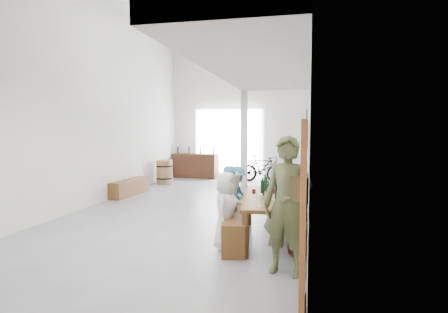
% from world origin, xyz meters
% --- Properties ---
extents(floor, '(12.00, 12.00, 0.00)m').
position_xyz_m(floor, '(0.00, 0.00, 0.00)').
color(floor, slate).
rests_on(floor, ground).
extents(room_walls, '(12.00, 12.00, 12.00)m').
position_xyz_m(room_walls, '(0.00, 0.00, 3.55)').
color(room_walls, white).
rests_on(room_walls, ground).
extents(gateway_portal, '(2.80, 0.08, 2.80)m').
position_xyz_m(gateway_portal, '(-0.40, 5.94, 1.40)').
color(gateway_portal, white).
rests_on(gateway_portal, ground).
extents(right_wall_decor, '(0.07, 8.28, 5.07)m').
position_xyz_m(right_wall_decor, '(2.70, -1.87, 1.74)').
color(right_wall_decor, '#954F24').
rests_on(right_wall_decor, ground).
extents(balcony, '(1.52, 5.62, 4.00)m').
position_xyz_m(balcony, '(1.98, -3.13, 2.96)').
color(balcony, silver).
rests_on(balcony, ground).
extents(tasting_table, '(1.26, 2.49, 0.79)m').
position_xyz_m(tasting_table, '(2.10, -2.30, 0.71)').
color(tasting_table, brown).
rests_on(tasting_table, ground).
extents(bench_inner, '(0.78, 2.33, 0.53)m').
position_xyz_m(bench_inner, '(1.44, -2.37, 0.26)').
color(bench_inner, brown).
rests_on(bench_inner, ground).
extents(bench_wall, '(0.38, 1.90, 0.43)m').
position_xyz_m(bench_wall, '(2.57, -2.20, 0.22)').
color(bench_wall, brown).
rests_on(bench_wall, ground).
extents(tableware, '(0.58, 1.68, 0.35)m').
position_xyz_m(tableware, '(2.09, -2.24, 0.93)').
color(tableware, black).
rests_on(tableware, tasting_table).
extents(side_bench, '(0.50, 1.72, 0.48)m').
position_xyz_m(side_bench, '(-2.50, 1.31, 0.24)').
color(side_bench, brown).
rests_on(side_bench, ground).
extents(oak_barrel, '(0.60, 0.60, 0.88)m').
position_xyz_m(oak_barrel, '(-2.32, 3.70, 0.44)').
color(oak_barrel, olive).
rests_on(oak_barrel, ground).
extents(serving_counter, '(1.91, 0.71, 0.98)m').
position_xyz_m(serving_counter, '(-1.75, 5.65, 0.49)').
color(serving_counter, '#3D1F10').
rests_on(serving_counter, ground).
extents(counter_bottles, '(1.62, 0.23, 0.28)m').
position_xyz_m(counter_bottles, '(-1.75, 5.65, 1.12)').
color(counter_bottles, black).
rests_on(counter_bottles, serving_counter).
extents(guest_left_a, '(0.46, 0.66, 1.29)m').
position_xyz_m(guest_left_a, '(1.42, -2.97, 0.65)').
color(guest_left_a, white).
rests_on(guest_left_a, ground).
extents(guest_left_b, '(0.46, 0.57, 1.34)m').
position_xyz_m(guest_left_b, '(1.40, -2.40, 0.67)').
color(guest_left_b, teal).
rests_on(guest_left_b, ground).
extents(guest_left_c, '(0.56, 0.65, 1.17)m').
position_xyz_m(guest_left_c, '(1.36, -1.80, 0.59)').
color(guest_left_c, white).
rests_on(guest_left_c, ground).
extents(guest_left_d, '(0.70, 0.90, 1.22)m').
position_xyz_m(guest_left_d, '(1.29, -1.35, 0.61)').
color(guest_left_d, teal).
rests_on(guest_left_d, ground).
extents(guest_right_a, '(0.39, 0.79, 1.31)m').
position_xyz_m(guest_right_a, '(2.60, -2.87, 0.65)').
color(guest_right_a, '#B71F39').
rests_on(guest_right_a, ground).
extents(guest_right_b, '(0.70, 1.13, 1.16)m').
position_xyz_m(guest_right_b, '(2.61, -2.21, 0.58)').
color(guest_right_b, black).
rests_on(guest_right_b, ground).
extents(guest_right_c, '(0.48, 0.66, 1.24)m').
position_xyz_m(guest_right_c, '(2.62, -1.62, 0.62)').
color(guest_right_c, white).
rests_on(guest_right_c, ground).
extents(host_standing, '(0.80, 0.63, 1.92)m').
position_xyz_m(host_standing, '(2.48, -3.86, 0.96)').
color(host_standing, '#49512D').
rests_on(host_standing, ground).
extents(potted_plant, '(0.50, 0.46, 0.47)m').
position_xyz_m(potted_plant, '(2.45, 0.66, 0.23)').
color(potted_plant, '#1C4F1A').
rests_on(potted_plant, ground).
extents(bicycle_near, '(1.86, 0.84, 0.95)m').
position_xyz_m(bicycle_near, '(1.09, 5.34, 0.47)').
color(bicycle_near, black).
rests_on(bicycle_near, ground).
extents(bicycle_far, '(1.74, 0.80, 1.01)m').
position_xyz_m(bicycle_far, '(1.07, 4.94, 0.50)').
color(bicycle_far, black).
rests_on(bicycle_far, ground).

